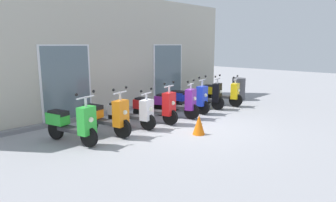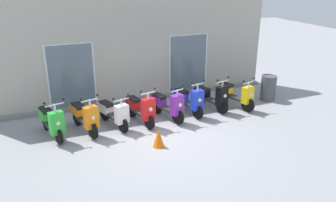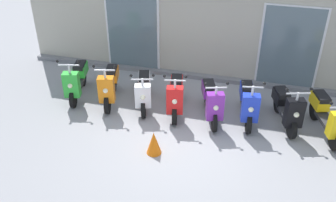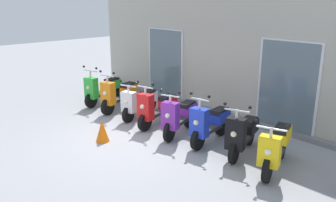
{
  "view_description": "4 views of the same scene",
  "coord_description": "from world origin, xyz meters",
  "px_view_note": "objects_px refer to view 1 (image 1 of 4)",
  "views": [
    {
      "loc": [
        -6.31,
        -5.15,
        2.3
      ],
      "look_at": [
        -0.05,
        0.85,
        0.63
      ],
      "focal_mm": 31.48,
      "sensor_mm": 36.0,
      "label": 1
    },
    {
      "loc": [
        -3.4,
        -8.41,
        4.54
      ],
      "look_at": [
        0.27,
        0.42,
        0.85
      ],
      "focal_mm": 36.66,
      "sensor_mm": 36.0,
      "label": 2
    },
    {
      "loc": [
        1.46,
        -6.56,
        5.12
      ],
      "look_at": [
        -0.45,
        0.5,
        0.61
      ],
      "focal_mm": 40.17,
      "sensor_mm": 36.0,
      "label": 3
    },
    {
      "loc": [
        6.2,
        -4.79,
        3.25
      ],
      "look_at": [
        0.14,
        0.92,
        0.8
      ],
      "focal_mm": 37.7,
      "sensor_mm": 36.0,
      "label": 4
    }
  ],
  "objects_px": {
    "scooter_red": "(156,107)",
    "scooter_purple": "(177,102)",
    "scooter_orange": "(106,116)",
    "trash_bin": "(239,89)",
    "scooter_green": "(72,123)",
    "traffic_cone": "(199,125)",
    "scooter_blue": "(190,99)",
    "scooter_black": "(205,96)",
    "scooter_yellow": "(221,93)",
    "scooter_white": "(131,112)"
  },
  "relations": [
    {
      "from": "traffic_cone",
      "to": "trash_bin",
      "type": "relative_size",
      "value": 0.57
    },
    {
      "from": "scooter_white",
      "to": "scooter_purple",
      "type": "bearing_deg",
      "value": -4.99
    },
    {
      "from": "scooter_yellow",
      "to": "trash_bin",
      "type": "relative_size",
      "value": 1.74
    },
    {
      "from": "scooter_black",
      "to": "traffic_cone",
      "type": "bearing_deg",
      "value": -146.03
    },
    {
      "from": "scooter_white",
      "to": "traffic_cone",
      "type": "distance_m",
      "value": 1.94
    },
    {
      "from": "scooter_black",
      "to": "scooter_yellow",
      "type": "bearing_deg",
      "value": -8.41
    },
    {
      "from": "scooter_orange",
      "to": "scooter_green",
      "type": "bearing_deg",
      "value": 177.75
    },
    {
      "from": "scooter_white",
      "to": "scooter_black",
      "type": "height_order",
      "value": "scooter_black"
    },
    {
      "from": "scooter_white",
      "to": "scooter_blue",
      "type": "bearing_deg",
      "value": 0.12
    },
    {
      "from": "scooter_purple",
      "to": "scooter_yellow",
      "type": "xyz_separation_m",
      "value": [
        2.58,
        0.05,
        -0.02
      ]
    },
    {
      "from": "scooter_blue",
      "to": "scooter_black",
      "type": "xyz_separation_m",
      "value": [
        0.88,
        0.02,
        -0.01
      ]
    },
    {
      "from": "scooter_green",
      "to": "traffic_cone",
      "type": "xyz_separation_m",
      "value": [
        2.61,
        -1.72,
        -0.24
      ]
    },
    {
      "from": "scooter_white",
      "to": "scooter_purple",
      "type": "height_order",
      "value": "scooter_purple"
    },
    {
      "from": "scooter_purple",
      "to": "scooter_yellow",
      "type": "bearing_deg",
      "value": 1.06
    },
    {
      "from": "scooter_blue",
      "to": "trash_bin",
      "type": "distance_m",
      "value": 3.27
    },
    {
      "from": "trash_bin",
      "to": "scooter_red",
      "type": "bearing_deg",
      "value": -178.23
    },
    {
      "from": "scooter_purple",
      "to": "trash_bin",
      "type": "xyz_separation_m",
      "value": [
        4.11,
        0.21,
        -0.04
      ]
    },
    {
      "from": "scooter_purple",
      "to": "traffic_cone",
      "type": "bearing_deg",
      "value": -120.07
    },
    {
      "from": "scooter_white",
      "to": "traffic_cone",
      "type": "bearing_deg",
      "value": -65.7
    },
    {
      "from": "scooter_white",
      "to": "scooter_yellow",
      "type": "relative_size",
      "value": 0.95
    },
    {
      "from": "scooter_white",
      "to": "scooter_red",
      "type": "xyz_separation_m",
      "value": [
        0.85,
        -0.1,
        0.04
      ]
    },
    {
      "from": "scooter_black",
      "to": "trash_bin",
      "type": "bearing_deg",
      "value": 0.81
    },
    {
      "from": "scooter_purple",
      "to": "scooter_yellow",
      "type": "height_order",
      "value": "scooter_purple"
    },
    {
      "from": "scooter_white",
      "to": "scooter_yellow",
      "type": "height_order",
      "value": "scooter_yellow"
    },
    {
      "from": "scooter_blue",
      "to": "traffic_cone",
      "type": "height_order",
      "value": "scooter_blue"
    },
    {
      "from": "scooter_orange",
      "to": "scooter_blue",
      "type": "bearing_deg",
      "value": 1.38
    },
    {
      "from": "scooter_green",
      "to": "traffic_cone",
      "type": "height_order",
      "value": "scooter_green"
    },
    {
      "from": "scooter_white",
      "to": "trash_bin",
      "type": "xyz_separation_m",
      "value": [
        5.84,
        0.06,
        0.02
      ]
    },
    {
      "from": "scooter_orange",
      "to": "trash_bin",
      "type": "bearing_deg",
      "value": 1.16
    },
    {
      "from": "traffic_cone",
      "to": "trash_bin",
      "type": "xyz_separation_m",
      "value": [
        5.04,
        1.82,
        0.2
      ]
    },
    {
      "from": "scooter_orange",
      "to": "scooter_yellow",
      "type": "bearing_deg",
      "value": -0.28
    },
    {
      "from": "scooter_orange",
      "to": "trash_bin",
      "type": "height_order",
      "value": "scooter_orange"
    },
    {
      "from": "scooter_black",
      "to": "trash_bin",
      "type": "height_order",
      "value": "scooter_black"
    },
    {
      "from": "scooter_purple",
      "to": "scooter_blue",
      "type": "relative_size",
      "value": 0.99
    },
    {
      "from": "scooter_white",
      "to": "scooter_green",
      "type": "bearing_deg",
      "value": -178.7
    },
    {
      "from": "scooter_red",
      "to": "scooter_purple",
      "type": "bearing_deg",
      "value": -3.56
    },
    {
      "from": "scooter_green",
      "to": "scooter_blue",
      "type": "bearing_deg",
      "value": 0.6
    },
    {
      "from": "traffic_cone",
      "to": "trash_bin",
      "type": "height_order",
      "value": "trash_bin"
    },
    {
      "from": "scooter_white",
      "to": "scooter_blue",
      "type": "height_order",
      "value": "scooter_blue"
    },
    {
      "from": "scooter_orange",
      "to": "scooter_yellow",
      "type": "height_order",
      "value": "scooter_orange"
    },
    {
      "from": "scooter_white",
      "to": "scooter_red",
      "type": "height_order",
      "value": "scooter_red"
    },
    {
      "from": "scooter_green",
      "to": "scooter_purple",
      "type": "relative_size",
      "value": 1.02
    },
    {
      "from": "scooter_green",
      "to": "scooter_orange",
      "type": "bearing_deg",
      "value": -2.25
    },
    {
      "from": "scooter_green",
      "to": "scooter_red",
      "type": "relative_size",
      "value": 1.0
    },
    {
      "from": "traffic_cone",
      "to": "trash_bin",
      "type": "distance_m",
      "value": 5.36
    },
    {
      "from": "scooter_red",
      "to": "scooter_black",
      "type": "relative_size",
      "value": 1.05
    },
    {
      "from": "scooter_purple",
      "to": "scooter_blue",
      "type": "height_order",
      "value": "scooter_blue"
    },
    {
      "from": "scooter_yellow",
      "to": "traffic_cone",
      "type": "height_order",
      "value": "scooter_yellow"
    },
    {
      "from": "scooter_purple",
      "to": "scooter_black",
      "type": "height_order",
      "value": "scooter_black"
    },
    {
      "from": "scooter_orange",
      "to": "traffic_cone",
      "type": "xyz_separation_m",
      "value": [
        1.68,
        -1.68,
        -0.23
      ]
    }
  ]
}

